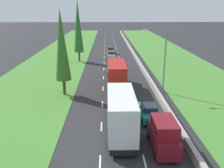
{
  "coord_description": "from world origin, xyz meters",
  "views": [
    {
      "loc": [
        -1.18,
        -1.09,
        11.52
      ],
      "look_at": [
        -0.43,
        32.08,
        1.03
      ],
      "focal_mm": 38.69,
      "sensor_mm": 36.0,
      "label": 1
    }
  ],
  "objects": [
    {
      "name": "grass_verge_left",
      "position": [
        -12.65,
        60.0,
        0.02
      ],
      "size": [
        14.0,
        140.0,
        0.04
      ],
      "primitive_type": "cube",
      "color": "#478433",
      "rests_on": "ground"
    },
    {
      "name": "orange_hatchback_centre_lane",
      "position": [
        -0.11,
        62.28,
        0.84
      ],
      "size": [
        1.74,
        3.9,
        1.72
      ],
      "color": "orange",
      "rests_on": "ground"
    },
    {
      "name": "grass_verge_right",
      "position": [
        14.35,
        60.0,
        0.02
      ],
      "size": [
        14.0,
        140.0,
        0.04
      ],
      "primitive_type": "cube",
      "color": "#478433",
      "rests_on": "ground"
    },
    {
      "name": "grey_sedan_centre_lane",
      "position": [
        -0.13,
        41.11,
        0.81
      ],
      "size": [
        1.82,
        4.5,
        1.64
      ],
      "color": "slate",
      "rests_on": "ground"
    },
    {
      "name": "white_box_truck_centre_lane",
      "position": [
        0.11,
        19.83,
        2.18
      ],
      "size": [
        2.46,
        9.4,
        4.18
      ],
      "color": "black",
      "rests_on": "ground"
    },
    {
      "name": "lane_markings",
      "position": [
        0.0,
        60.0,
        0.01
      ],
      "size": [
        3.64,
        116.0,
        0.01
      ],
      "color": "white",
      "rests_on": "ground"
    },
    {
      "name": "teal_sedan_right_lane",
      "position": [
        3.31,
        22.76,
        0.81
      ],
      "size": [
        1.82,
        4.5,
        1.64
      ],
      "color": "teal",
      "rests_on": "ground"
    },
    {
      "name": "street_light_mast",
      "position": [
        6.41,
        31.06,
        5.23
      ],
      "size": [
        3.2,
        0.28,
        9.0
      ],
      "color": "gray",
      "rests_on": "ground"
    },
    {
      "name": "red_box_truck_centre_lane",
      "position": [
        0.22,
        32.71,
        2.18
      ],
      "size": [
        2.46,
        9.4,
        4.18
      ],
      "color": "black",
      "rests_on": "ground"
    },
    {
      "name": "ground_plane",
      "position": [
        0.0,
        60.0,
        0.0
      ],
      "size": [
        300.0,
        300.0,
        0.0
      ],
      "primitive_type": "plane",
      "color": "#28282B",
      "rests_on": "ground"
    },
    {
      "name": "median_barrier",
      "position": [
        5.7,
        60.0,
        0.42
      ],
      "size": [
        0.44,
        120.0,
        0.85
      ],
      "primitive_type": "cube",
      "color": "#9E9B93",
      "rests_on": "ground"
    },
    {
      "name": "silver_sedan_centre_lane",
      "position": [
        0.21,
        49.04,
        0.81
      ],
      "size": [
        1.82,
        4.5,
        1.64
      ],
      "color": "silver",
      "rests_on": "ground"
    },
    {
      "name": "poplar_tree_second",
      "position": [
        -7.05,
        30.61,
        6.86
      ],
      "size": [
        2.09,
        2.09,
        11.61
      ],
      "color": "#4C3823",
      "rests_on": "ground"
    },
    {
      "name": "silver_sedan_centre_lane_sixth",
      "position": [
        -0.09,
        56.14,
        0.81
      ],
      "size": [
        1.82,
        4.5,
        1.64
      ],
      "color": "silver",
      "rests_on": "ground"
    },
    {
      "name": "poplar_tree_third",
      "position": [
        -7.28,
        52.26,
        7.69
      ],
      "size": [
        2.13,
        2.13,
        13.28
      ],
      "color": "#4C3823",
      "rests_on": "ground"
    },
    {
      "name": "maroon_van_right_lane",
      "position": [
        3.52,
        16.78,
        1.4
      ],
      "size": [
        1.96,
        4.9,
        2.82
      ],
      "color": "maroon",
      "rests_on": "ground"
    }
  ]
}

